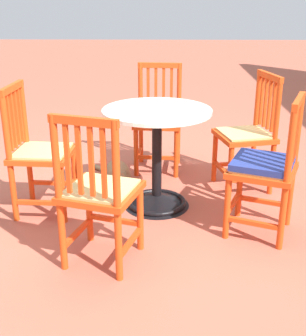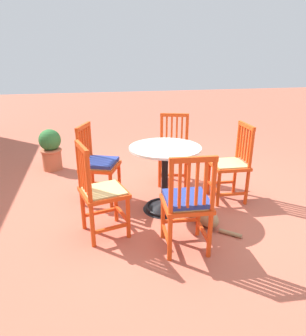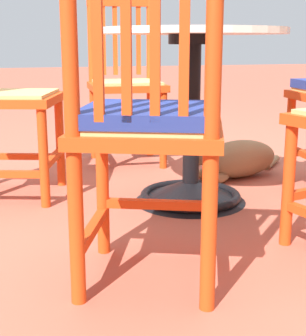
{
  "view_description": "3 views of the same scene",
  "coord_description": "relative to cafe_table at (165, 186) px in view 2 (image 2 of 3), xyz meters",
  "views": [
    {
      "loc": [
        3.13,
        0.16,
        1.49
      ],
      "look_at": [
        0.18,
        0.1,
        0.34
      ],
      "focal_mm": 48.68,
      "sensor_mm": 36.0,
      "label": 1
    },
    {
      "loc": [
        -2.86,
        0.91,
        1.62
      ],
      "look_at": [
        0.25,
        0.22,
        0.44
      ],
      "focal_mm": 32.34,
      "sensor_mm": 36.0,
      "label": 2
    },
    {
      "loc": [
        0.83,
        2.16,
        0.68
      ],
      "look_at": [
        0.24,
        0.09,
        0.15
      ],
      "focal_mm": 55.43,
      "sensor_mm": 36.0,
      "label": 3
    }
  ],
  "objects": [
    {
      "name": "orange_chair_by_planter",
      "position": [
        0.09,
        -0.82,
        0.15
      ],
      "size": [
        0.42,
        0.42,
        0.91
      ],
      "color": "#D64214",
      "rests_on": "ground_plane"
    },
    {
      "name": "terracotta_planter",
      "position": [
        1.6,
        1.33,
        0.04
      ],
      "size": [
        0.32,
        0.32,
        0.62
      ],
      "color": "#B25B3D",
      "rests_on": "ground_plane"
    },
    {
      "name": "orange_chair_tucked_in",
      "position": [
        -0.36,
        0.71,
        0.15
      ],
      "size": [
        0.48,
        0.48,
        0.91
      ],
      "color": "#D64214",
      "rests_on": "ground_plane"
    },
    {
      "name": "cafe_table",
      "position": [
        0.0,
        0.0,
        0.0
      ],
      "size": [
        0.76,
        0.76,
        0.73
      ],
      "color": "black",
      "rests_on": "ground_plane"
    },
    {
      "name": "orange_chair_at_corner",
      "position": [
        -0.76,
        0.0,
        0.16
      ],
      "size": [
        0.43,
        0.43,
        0.91
      ],
      "color": "#D64214",
      "rests_on": "ground_plane"
    },
    {
      "name": "orange_chair_near_fence",
      "position": [
        0.75,
        -0.32,
        0.15
      ],
      "size": [
        0.5,
        0.5,
        0.91
      ],
      "color": "#D64214",
      "rests_on": "ground_plane"
    },
    {
      "name": "tabby_cat",
      "position": [
        -0.34,
        -0.31,
        -0.19
      ],
      "size": [
        0.68,
        0.41,
        0.23
      ],
      "color": "#8E704C",
      "rests_on": "ground_plane"
    },
    {
      "name": "orange_chair_facing_out",
      "position": [
        0.38,
        0.69,
        0.16
      ],
      "size": [
        0.52,
        0.52,
        0.91
      ],
      "color": "#D64214",
      "rests_on": "ground_plane"
    },
    {
      "name": "ground_plane",
      "position": [
        -0.08,
        -0.13,
        -0.28
      ],
      "size": [
        24.0,
        24.0,
        0.0
      ],
      "primitive_type": "plane",
      "color": "#AD5642"
    }
  ]
}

